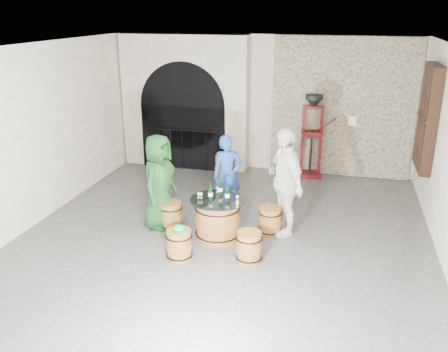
% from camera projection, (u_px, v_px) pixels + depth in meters
% --- Properties ---
extents(ground, '(8.00, 8.00, 0.00)m').
position_uv_depth(ground, '(223.00, 240.00, 8.15)').
color(ground, '#313134').
rests_on(ground, ground).
extents(wall_back, '(8.00, 0.00, 8.00)m').
position_uv_depth(wall_back, '(265.00, 104.00, 11.26)').
color(wall_back, silver).
rests_on(wall_back, ground).
extents(wall_front, '(8.00, 0.00, 8.00)m').
position_uv_depth(wall_front, '(103.00, 283.00, 3.96)').
color(wall_front, silver).
rests_on(wall_front, ground).
extents(wall_left, '(0.00, 8.00, 8.00)m').
position_uv_depth(wall_left, '(32.00, 137.00, 8.43)').
color(wall_left, silver).
rests_on(wall_left, ground).
extents(ceiling, '(8.00, 8.00, 0.00)m').
position_uv_depth(ceiling, '(222.00, 48.00, 7.07)').
color(ceiling, beige).
rests_on(ceiling, wall_back).
extents(stone_facing_panel, '(3.20, 0.12, 3.18)m').
position_uv_depth(stone_facing_panel, '(342.00, 108.00, 10.78)').
color(stone_facing_panel, gray).
rests_on(stone_facing_panel, ground).
extents(arched_opening, '(3.10, 0.60, 3.19)m').
position_uv_depth(arched_opening, '(185.00, 103.00, 11.47)').
color(arched_opening, silver).
rests_on(arched_opening, ground).
extents(shuttered_window, '(0.23, 1.10, 2.00)m').
position_uv_depth(shuttered_window, '(427.00, 118.00, 8.94)').
color(shuttered_window, black).
rests_on(shuttered_window, wall_right).
extents(barrel_table, '(0.94, 0.94, 0.73)m').
position_uv_depth(barrel_table, '(218.00, 219.00, 8.09)').
color(barrel_table, brown).
rests_on(barrel_table, ground).
extents(barrel_stool_left, '(0.42, 0.42, 0.50)m').
position_uv_depth(barrel_stool_left, '(171.00, 216.00, 8.49)').
color(barrel_stool_left, brown).
rests_on(barrel_stool_left, ground).
extents(barrel_stool_far, '(0.42, 0.42, 0.50)m').
position_uv_depth(barrel_stool_far, '(226.00, 204.00, 8.99)').
color(barrel_stool_far, brown).
rests_on(barrel_stool_far, ground).
extents(barrel_stool_right, '(0.42, 0.42, 0.50)m').
position_uv_depth(barrel_stool_right, '(270.00, 221.00, 8.29)').
color(barrel_stool_right, brown).
rests_on(barrel_stool_right, ground).
extents(barrel_stool_near_right, '(0.42, 0.42, 0.50)m').
position_uv_depth(barrel_stool_near_right, '(249.00, 247.00, 7.38)').
color(barrel_stool_near_right, brown).
rests_on(barrel_stool_near_right, ground).
extents(barrel_stool_near_left, '(0.42, 0.42, 0.50)m').
position_uv_depth(barrel_stool_near_left, '(179.00, 245.00, 7.45)').
color(barrel_stool_near_left, brown).
rests_on(barrel_stool_near_left, ground).
extents(green_cap, '(0.23, 0.18, 0.10)m').
position_uv_depth(green_cap, '(179.00, 228.00, 7.35)').
color(green_cap, '#0C8B41').
rests_on(green_cap, barrel_stool_near_left).
extents(person_green, '(0.65, 0.90, 1.72)m').
position_uv_depth(person_green, '(159.00, 182.00, 8.38)').
color(person_green, '#113D17').
rests_on(person_green, ground).
extents(person_blue, '(0.67, 0.58, 1.54)m').
position_uv_depth(person_blue, '(227.00, 175.00, 8.96)').
color(person_blue, navy).
rests_on(person_blue, ground).
extents(person_white, '(1.01, 1.19, 1.91)m').
position_uv_depth(person_white, '(284.00, 182.00, 8.09)').
color(person_white, silver).
rests_on(person_white, ground).
extents(wine_bottle_left, '(0.08, 0.08, 0.32)m').
position_uv_depth(wine_bottle_left, '(211.00, 192.00, 7.90)').
color(wine_bottle_left, black).
rests_on(wine_bottle_left, barrel_table).
extents(wine_bottle_center, '(0.08, 0.08, 0.32)m').
position_uv_depth(wine_bottle_center, '(227.00, 194.00, 7.84)').
color(wine_bottle_center, black).
rests_on(wine_bottle_center, barrel_table).
extents(wine_bottle_right, '(0.08, 0.08, 0.32)m').
position_uv_depth(wine_bottle_right, '(220.00, 188.00, 8.11)').
color(wine_bottle_right, black).
rests_on(wine_bottle_right, barrel_table).
extents(tasting_glass_a, '(0.05, 0.05, 0.10)m').
position_uv_depth(tasting_glass_a, '(199.00, 195.00, 8.01)').
color(tasting_glass_a, '#AF7222').
rests_on(tasting_glass_a, barrel_table).
extents(tasting_glass_b, '(0.05, 0.05, 0.10)m').
position_uv_depth(tasting_glass_b, '(237.00, 198.00, 7.88)').
color(tasting_glass_b, '#AF7222').
rests_on(tasting_glass_b, barrel_table).
extents(tasting_glass_c, '(0.05, 0.05, 0.10)m').
position_uv_depth(tasting_glass_c, '(217.00, 190.00, 8.26)').
color(tasting_glass_c, '#AF7222').
rests_on(tasting_glass_c, barrel_table).
extents(tasting_glass_d, '(0.05, 0.05, 0.10)m').
position_uv_depth(tasting_glass_d, '(227.00, 194.00, 8.04)').
color(tasting_glass_d, '#AF7222').
rests_on(tasting_glass_d, barrel_table).
extents(tasting_glass_e, '(0.05, 0.05, 0.10)m').
position_uv_depth(tasting_glass_e, '(237.00, 204.00, 7.63)').
color(tasting_glass_e, '#AF7222').
rests_on(tasting_glass_e, barrel_table).
extents(tasting_glass_f, '(0.05, 0.05, 0.10)m').
position_uv_depth(tasting_glass_f, '(201.00, 195.00, 8.00)').
color(tasting_glass_f, '#AF7222').
rests_on(tasting_glass_f, barrel_table).
extents(side_barrel, '(0.48, 0.48, 0.63)m').
position_uv_depth(side_barrel, '(225.00, 169.00, 10.71)').
color(side_barrel, brown).
rests_on(side_barrel, ground).
extents(corking_press, '(0.82, 0.50, 1.93)m').
position_uv_depth(corking_press, '(312.00, 130.00, 10.82)').
color(corking_press, '#4B0C0E').
rests_on(corking_press, ground).
extents(control_box, '(0.18, 0.10, 0.22)m').
position_uv_depth(control_box, '(353.00, 121.00, 10.74)').
color(control_box, silver).
rests_on(control_box, wall_back).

